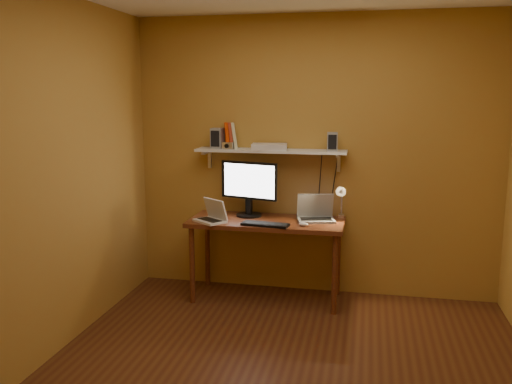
% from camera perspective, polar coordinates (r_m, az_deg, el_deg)
% --- Properties ---
extents(room, '(3.44, 3.24, 2.64)m').
position_cam_1_polar(room, '(3.52, 3.52, 0.78)').
color(room, '#572F16').
rests_on(room, ground).
extents(desk, '(1.40, 0.60, 0.75)m').
position_cam_1_polar(desk, '(4.95, 1.12, -3.92)').
color(desk, brown).
rests_on(desk, ground).
extents(wall_shelf, '(1.40, 0.25, 0.21)m').
position_cam_1_polar(wall_shelf, '(5.02, 1.56, 4.32)').
color(wall_shelf, silver).
rests_on(wall_shelf, room).
extents(monitor, '(0.55, 0.29, 0.51)m').
position_cam_1_polar(monitor, '(5.04, -0.75, 0.66)').
color(monitor, black).
rests_on(monitor, desk).
extents(laptop, '(0.37, 0.31, 0.24)m').
position_cam_1_polar(laptop, '(4.94, 6.30, -2.23)').
color(laptop, gray).
rests_on(laptop, desk).
extents(netbook, '(0.34, 0.32, 0.20)m').
position_cam_1_polar(netbook, '(4.88, -4.62, -2.47)').
color(netbook, silver).
rests_on(netbook, desk).
extents(keyboard, '(0.43, 0.19, 0.02)m').
position_cam_1_polar(keyboard, '(4.72, 0.99, -3.43)').
color(keyboard, black).
rests_on(keyboard, desk).
extents(mouse, '(0.10, 0.08, 0.03)m').
position_cam_1_polar(mouse, '(4.72, 5.03, -3.39)').
color(mouse, silver).
rests_on(mouse, desk).
extents(desk_lamp, '(0.09, 0.23, 0.38)m').
position_cam_1_polar(desk_lamp, '(4.94, 8.96, -0.59)').
color(desk_lamp, silver).
rests_on(desk_lamp, desk).
extents(speaker_left, '(0.12, 0.12, 0.19)m').
position_cam_1_polar(speaker_left, '(5.11, -4.08, 5.67)').
color(speaker_left, gray).
rests_on(speaker_left, wall_shelf).
extents(speaker_right, '(0.10, 0.10, 0.17)m').
position_cam_1_polar(speaker_right, '(4.93, 8.03, 5.28)').
color(speaker_right, gray).
rests_on(speaker_right, wall_shelf).
extents(books, '(0.17, 0.17, 0.24)m').
position_cam_1_polar(books, '(5.10, -2.71, 5.95)').
color(books, '#E63B06').
rests_on(books, wall_shelf).
extents(shelf_camera, '(0.11, 0.06, 0.06)m').
position_cam_1_polar(shelf_camera, '(5.03, -3.01, 4.88)').
color(shelf_camera, silver).
rests_on(shelf_camera, wall_shelf).
extents(router, '(0.35, 0.25, 0.05)m').
position_cam_1_polar(router, '(5.00, 1.42, 4.80)').
color(router, silver).
rests_on(router, wall_shelf).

